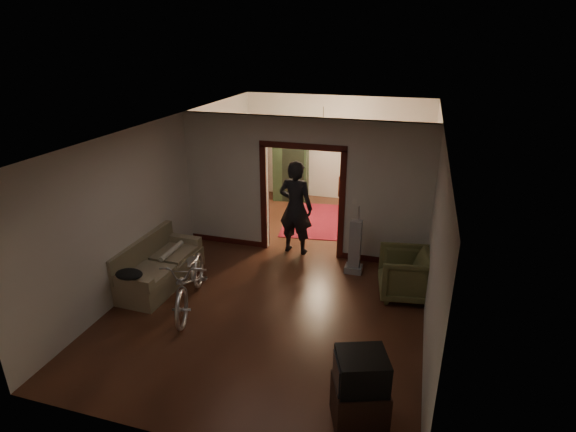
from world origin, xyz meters
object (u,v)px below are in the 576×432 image
at_px(sofa, 159,262).
at_px(bicycle, 191,279).
at_px(armchair, 406,274).
at_px(person, 296,208).
at_px(desk, 377,196).
at_px(locker, 291,168).

relative_size(sofa, bicycle, 0.98).
bearing_deg(armchair, person, -124.65).
relative_size(bicycle, desk, 1.90).
height_order(armchair, person, person).
distance_m(person, locker, 3.26).
bearing_deg(sofa, locker, 80.54).
height_order(bicycle, locker, locker).
relative_size(person, desk, 1.99).
distance_m(bicycle, person, 2.73).
bearing_deg(person, bicycle, 72.19).
bearing_deg(bicycle, sofa, 136.29).
distance_m(locker, desk, 2.42).
xyz_separation_m(armchair, desk, (-0.92, 4.12, -0.05)).
height_order(armchair, desk, armchair).
xyz_separation_m(bicycle, desk, (2.48, 5.46, -0.13)).
distance_m(armchair, desk, 4.22).
bearing_deg(armchair, bicycle, -77.20).
relative_size(bicycle, armchair, 2.06).
distance_m(sofa, desk, 6.01).
height_order(sofa, bicycle, bicycle).
bearing_deg(desk, locker, 178.49).
bearing_deg(sofa, armchair, 13.09).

